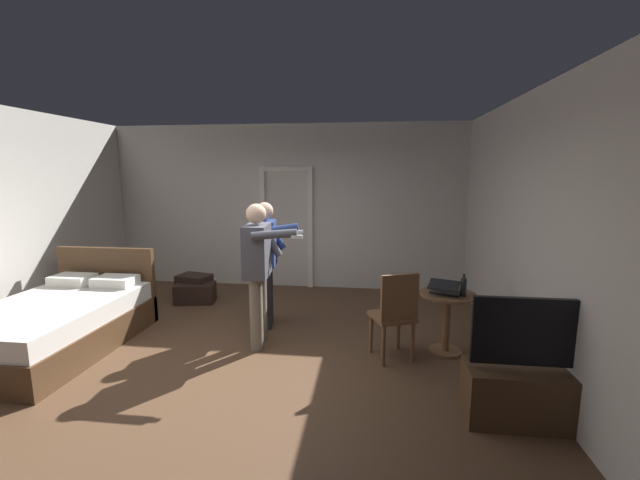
{
  "coord_description": "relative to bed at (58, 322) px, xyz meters",
  "views": [
    {
      "loc": [
        1.49,
        -3.91,
        2.02
      ],
      "look_at": [
        0.91,
        0.6,
        1.26
      ],
      "focal_mm": 22.44,
      "sensor_mm": 36.0,
      "label": 1
    }
  ],
  "objects": [
    {
      "name": "ground_plane",
      "position": [
        2.1,
        -0.1,
        -0.3
      ],
      "size": [
        6.8,
        6.8,
        0.0
      ],
      "primitive_type": "plane",
      "color": "brown"
    },
    {
      "name": "wall_back",
      "position": [
        2.1,
        2.95,
        1.13
      ],
      "size": [
        6.42,
        0.12,
        2.86
      ],
      "primitive_type": "cube",
      "color": "beige",
      "rests_on": "ground_plane"
    },
    {
      "name": "wall_right",
      "position": [
        5.25,
        -0.1,
        1.13
      ],
      "size": [
        0.12,
        6.22,
        2.86
      ],
      "primitive_type": "cube",
      "color": "beige",
      "rests_on": "ground_plane"
    },
    {
      "name": "doorway_frame",
      "position": [
        2.13,
        2.87,
        0.92
      ],
      "size": [
        0.93,
        0.08,
        2.13
      ],
      "color": "white",
      "rests_on": "ground_plane"
    },
    {
      "name": "bed",
      "position": [
        0.0,
        0.0,
        0.0
      ],
      "size": [
        1.38,
        2.09,
        1.02
      ],
      "color": "#4C331E",
      "rests_on": "ground_plane"
    },
    {
      "name": "tv_flatscreen",
      "position": [
        4.89,
        -0.82,
        0.01
      ],
      "size": [
        0.99,
        0.4,
        1.06
      ],
      "color": "#4C331E",
      "rests_on": "ground_plane"
    },
    {
      "name": "side_table",
      "position": [
        4.47,
        0.43,
        0.17
      ],
      "size": [
        0.61,
        0.61,
        0.7
      ],
      "color": "brown",
      "rests_on": "ground_plane"
    },
    {
      "name": "laptop",
      "position": [
        4.43,
        0.39,
        0.45
      ],
      "size": [
        0.41,
        0.42,
        0.16
      ],
      "color": "black",
      "rests_on": "side_table"
    },
    {
      "name": "bottle_on_table",
      "position": [
        4.61,
        0.35,
        0.5
      ],
      "size": [
        0.06,
        0.06,
        0.24
      ],
      "color": "#222C2C",
      "rests_on": "side_table"
    },
    {
      "name": "wooden_chair",
      "position": [
        3.88,
        0.16,
        0.24
      ],
      "size": [
        0.55,
        0.55,
        0.99
      ],
      "color": "brown",
      "rests_on": "ground_plane"
    },
    {
      "name": "person_blue_shirt",
      "position": [
        2.32,
        0.36,
        0.68
      ],
      "size": [
        0.72,
        0.64,
        1.68
      ],
      "color": "gray",
      "rests_on": "ground_plane"
    },
    {
      "name": "person_striped_shirt",
      "position": [
        2.26,
        0.96,
        0.64
      ],
      "size": [
        0.68,
        0.56,
        1.66
      ],
      "color": "#333338",
      "rests_on": "ground_plane"
    },
    {
      "name": "suitcase_dark",
      "position": [
        0.79,
        1.93,
        -0.1
      ],
      "size": [
        0.56,
        0.46,
        0.4
      ],
      "primitive_type": "cube",
      "rotation": [
        0.0,
        0.0,
        -0.22
      ],
      "color": "black",
      "rests_on": "ground_plane"
    },
    {
      "name": "suitcase_small",
      "position": [
        0.87,
        1.77,
        -0.15
      ],
      "size": [
        0.65,
        0.46,
        0.3
      ],
      "primitive_type": "cube",
      "rotation": [
        0.0,
        0.0,
        0.19
      ],
      "color": "black",
      "rests_on": "ground_plane"
    }
  ]
}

